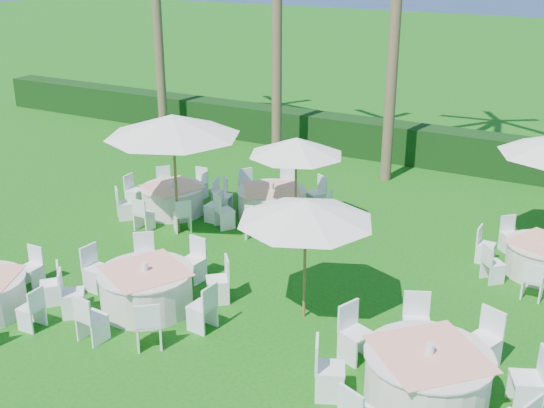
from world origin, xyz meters
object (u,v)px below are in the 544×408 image
(banquet_table_e, at_px, (272,203))
(umbrella_a, at_px, (173,125))
(umbrella_b, at_px, (306,211))
(umbrella_c, at_px, (296,146))
(banquet_table_c, at_px, (427,376))
(banquet_table_d, at_px, (173,199))
(banquet_table_b, at_px, (146,288))
(banquet_table_f, at_px, (544,258))

(banquet_table_e, height_order, umbrella_a, umbrella_a)
(umbrella_b, distance_m, umbrella_c, 3.98)
(banquet_table_e, distance_m, umbrella_c, 2.12)
(banquet_table_c, xyz_separation_m, banquet_table_e, (-5.69, 5.45, -0.05))
(banquet_table_e, bearing_deg, banquet_table_d, -159.18)
(banquet_table_b, distance_m, banquet_table_e, 5.22)
(banquet_table_b, xyz_separation_m, banquet_table_c, (5.62, -0.24, 0.03))
(banquet_table_b, relative_size, umbrella_a, 1.01)
(banquet_table_f, xyz_separation_m, umbrella_a, (-8.20, -1.92, 2.33))
(banquet_table_b, height_order, umbrella_a, umbrella_a)
(banquet_table_c, height_order, umbrella_b, umbrella_b)
(umbrella_a, height_order, umbrella_c, umbrella_a)
(umbrella_a, bearing_deg, umbrella_b, -25.44)
(umbrella_c, bearing_deg, umbrella_a, -151.88)
(umbrella_a, relative_size, umbrella_b, 1.26)
(banquet_table_b, xyz_separation_m, umbrella_c, (0.90, 4.64, 1.78))
(banquet_table_d, relative_size, banquet_table_f, 1.03)
(banquet_table_c, height_order, banquet_table_d, banquet_table_c)
(banquet_table_b, relative_size, banquet_table_e, 1.04)
(umbrella_b, bearing_deg, umbrella_a, 154.56)
(banquet_table_b, bearing_deg, banquet_table_c, -2.42)
(banquet_table_e, distance_m, umbrella_b, 5.30)
(umbrella_b, bearing_deg, banquet_table_f, 47.36)
(banquet_table_c, bearing_deg, banquet_table_d, 150.93)
(banquet_table_b, height_order, banquet_table_c, banquet_table_c)
(banquet_table_c, distance_m, umbrella_c, 7.01)
(banquet_table_b, bearing_deg, umbrella_a, 116.49)
(umbrella_b, relative_size, umbrella_c, 1.05)
(umbrella_a, height_order, umbrella_b, umbrella_a)
(banquet_table_c, relative_size, umbrella_c, 1.40)
(banquet_table_c, distance_m, banquet_table_d, 9.31)
(banquet_table_f, relative_size, umbrella_b, 1.11)
(banquet_table_e, distance_m, banquet_table_f, 6.63)
(banquet_table_e, height_order, umbrella_c, umbrella_c)
(umbrella_a, bearing_deg, banquet_table_c, -25.87)
(banquet_table_c, relative_size, umbrella_b, 1.33)
(banquet_table_f, relative_size, umbrella_a, 0.88)
(banquet_table_e, xyz_separation_m, umbrella_b, (2.91, -4.06, 1.77))
(banquet_table_d, bearing_deg, banquet_table_c, -29.07)
(banquet_table_b, distance_m, banquet_table_c, 5.63)
(banquet_table_c, distance_m, umbrella_a, 8.37)
(banquet_table_b, relative_size, banquet_table_d, 1.11)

